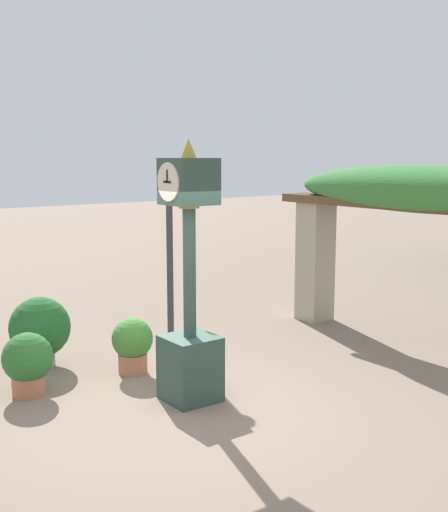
{
  "coord_description": "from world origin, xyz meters",
  "views": [
    {
      "loc": [
        5.93,
        -3.89,
        2.89
      ],
      "look_at": [
        -0.19,
        0.66,
        1.7
      ],
      "focal_mm": 45.0,
      "sensor_mm": 36.0,
      "label": 1
    }
  ],
  "objects_px": {
    "potted_plant_far_left": "(28,362)",
    "pedestal_clock": "(190,297)",
    "potted_plant_near_right": "(40,329)",
    "potted_plant_near_left": "(132,343)",
    "lamp_post": "(169,228)"
  },
  "relations": [
    {
      "from": "potted_plant_near_left",
      "to": "potted_plant_far_left",
      "type": "xyz_separation_m",
      "value": [
        -0.06,
        -1.4,
        0.01
      ]
    },
    {
      "from": "pedestal_clock",
      "to": "potted_plant_near_right",
      "type": "height_order",
      "value": "pedestal_clock"
    },
    {
      "from": "potted_plant_far_left",
      "to": "pedestal_clock",
      "type": "bearing_deg",
      "value": 48.59
    },
    {
      "from": "potted_plant_near_left",
      "to": "potted_plant_near_right",
      "type": "bearing_deg",
      "value": -139.09
    },
    {
      "from": "potted_plant_near_left",
      "to": "potted_plant_near_right",
      "type": "distance_m",
      "value": 1.35
    },
    {
      "from": "pedestal_clock",
      "to": "potted_plant_near_left",
      "type": "height_order",
      "value": "pedestal_clock"
    },
    {
      "from": "pedestal_clock",
      "to": "potted_plant_near_right",
      "type": "bearing_deg",
      "value": -156.8
    },
    {
      "from": "pedestal_clock",
      "to": "lamp_post",
      "type": "relative_size",
      "value": 1.1
    },
    {
      "from": "potted_plant_near_left",
      "to": "potted_plant_near_right",
      "type": "xyz_separation_m",
      "value": [
        -1.02,
        -0.88,
        0.12
      ]
    },
    {
      "from": "lamp_post",
      "to": "potted_plant_near_right",
      "type": "bearing_deg",
      "value": -94.31
    },
    {
      "from": "potted_plant_near_right",
      "to": "lamp_post",
      "type": "distance_m",
      "value": 2.4
    },
    {
      "from": "potted_plant_near_right",
      "to": "potted_plant_near_left",
      "type": "bearing_deg",
      "value": 40.91
    },
    {
      "from": "potted_plant_far_left",
      "to": "potted_plant_near_right",
      "type": "bearing_deg",
      "value": 151.38
    },
    {
      "from": "potted_plant_near_left",
      "to": "potted_plant_near_right",
      "type": "height_order",
      "value": "potted_plant_near_right"
    },
    {
      "from": "potted_plant_near_left",
      "to": "lamp_post",
      "type": "relative_size",
      "value": 0.27
    }
  ]
}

